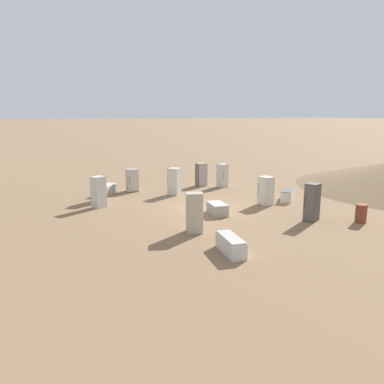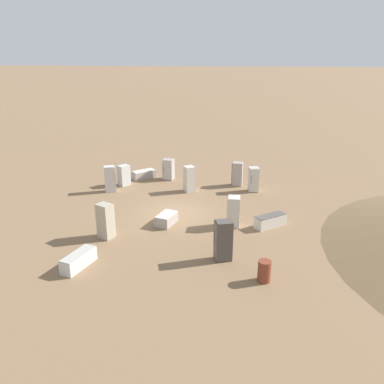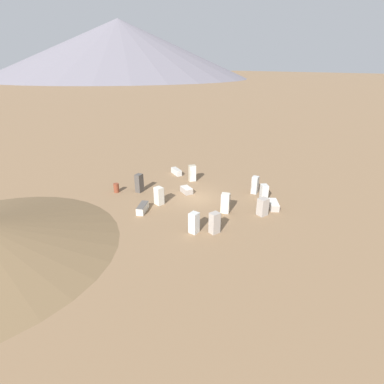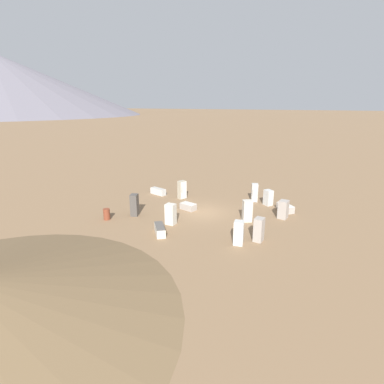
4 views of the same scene
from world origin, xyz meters
name	(u,v)px [view 2 (image 2 of 4)]	position (x,y,z in m)	size (l,w,h in m)	color
ground_plane	(175,213)	(0.00, 0.00, 0.00)	(1000.00, 1000.00, 0.00)	#846647
discarded_fridge_0	(237,174)	(-6.12, 2.92, 0.86)	(0.60, 0.77, 1.71)	#A89E93
discarded_fridge_1	(79,260)	(6.85, -2.39, 0.33)	(1.89, 0.90, 0.67)	silver
discarded_fridge_2	(270,221)	(0.51, 5.61, 0.33)	(1.75, 1.77, 0.66)	beige
discarded_fridge_3	(144,174)	(-6.10, -4.24, 0.32)	(1.83, 1.72, 0.63)	#A89E93
discarded_fridge_4	(189,179)	(-4.06, -0.13, 0.89)	(0.97, 0.95, 1.79)	beige
discarded_fridge_5	(124,175)	(-4.24, -5.06, 0.74)	(0.97, 0.94, 1.48)	silver
discarded_fridge_6	(223,241)	(4.69, 3.67, 0.95)	(0.84, 0.92, 1.90)	#4C4742
discarded_fridge_7	(168,169)	(-6.38, -2.35, 0.78)	(0.77, 0.81, 1.56)	#A89E93
discarded_fridge_8	(166,219)	(1.57, -0.01, 0.30)	(1.52, 1.02, 0.60)	#A89E93
discarded_fridge_9	(254,179)	(-5.13, 4.18, 0.85)	(0.81, 0.79, 1.70)	silver
discarded_fridge_10	(106,221)	(3.88, -2.51, 0.92)	(0.83, 0.89, 1.83)	#B2A88E
discarded_fridge_11	(110,179)	(-2.74, -5.42, 0.90)	(0.83, 0.89, 1.80)	silver
discarded_fridge_12	(233,212)	(0.92, 3.62, 0.84)	(0.81, 0.76, 1.69)	beige
rusty_barrel	(264,271)	(6.05, 5.61, 0.46)	(0.54, 0.54, 0.93)	brown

